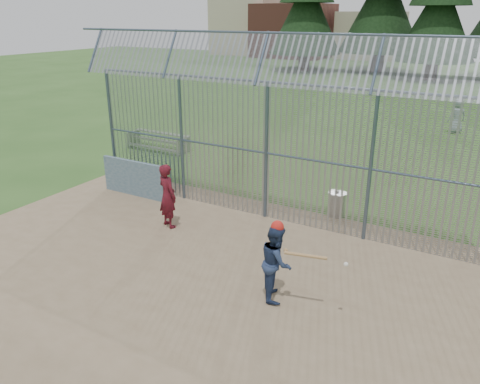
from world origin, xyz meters
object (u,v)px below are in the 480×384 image
Objects in this scene: onlooker at (168,196)px; bleacher at (158,141)px; dugout_wall at (134,178)px; trash_can at (337,204)px; batter at (276,262)px.

onlooker reaches higher than bleacher.
onlooker is at bearing -48.59° from bleacher.
dugout_wall is 0.83× the size of bleacher.
batter is at bearing -86.27° from trash_can.
dugout_wall is 2.89m from onlooker.
onlooker is 5.04m from trash_can.
trash_can is (6.42, 1.76, -0.24)m from dugout_wall.
dugout_wall is 1.35× the size of onlooker.
bleacher is at bearing 121.39° from dugout_wall.
dugout_wall is at bearing -58.61° from bleacher.
batter is at bearing -24.60° from dugout_wall.
trash_can is at bearing -18.08° from bleacher.
onlooker is 8.27m from bleacher.
onlooker reaches higher than dugout_wall.
onlooker is at bearing -141.22° from trash_can.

